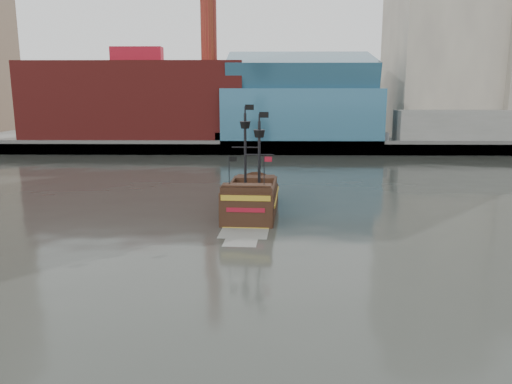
{
  "coord_description": "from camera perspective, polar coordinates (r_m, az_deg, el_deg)",
  "views": [
    {
      "loc": [
        3.07,
        -28.87,
        11.73
      ],
      "look_at": [
        2.45,
        8.82,
        4.0
      ],
      "focal_mm": 35.0,
      "sensor_mm": 36.0,
      "label": 1
    }
  ],
  "objects": [
    {
      "name": "ground",
      "position": [
        31.31,
        -4.83,
        -10.46
      ],
      "size": [
        400.0,
        400.0,
        0.0
      ],
      "primitive_type": "plane",
      "color": "#242621",
      "rests_on": "ground"
    },
    {
      "name": "promenade_far",
      "position": [
        121.38,
        -0.51,
        6.52
      ],
      "size": [
        220.0,
        60.0,
        2.0
      ],
      "primitive_type": "cube",
      "color": "slate",
      "rests_on": "ground"
    },
    {
      "name": "pirate_ship",
      "position": [
        48.47,
        -0.52,
        -1.19
      ],
      "size": [
        5.47,
        15.09,
        11.11
      ],
      "rotation": [
        0.0,
        0.0,
        -0.06
      ],
      "color": "black",
      "rests_on": "ground"
    },
    {
      "name": "seawall",
      "position": [
        92.01,
        -0.98,
        5.08
      ],
      "size": [
        220.0,
        1.0,
        2.6
      ],
      "primitive_type": "cube",
      "color": "#4C4C49",
      "rests_on": "ground"
    },
    {
      "name": "skyline",
      "position": [
        114.18,
        2.11,
        18.03
      ],
      "size": [
        149.0,
        45.0,
        62.0
      ],
      "color": "#7E664B",
      "rests_on": "promenade_far"
    }
  ]
}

